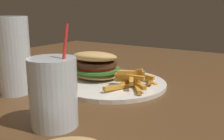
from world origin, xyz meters
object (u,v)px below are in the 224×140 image
object	(u,v)px
meal_plate_near	(105,74)
beer_glass	(12,58)
juice_glass	(53,95)
spoon	(37,87)

from	to	relation	value
meal_plate_near	beer_glass	size ratio (longest dim) A/B	1.56
juice_glass	spoon	xyz separation A→B (m)	(0.18, -0.12, -0.05)
meal_plate_near	beer_glass	world-z (taller)	beer_glass
beer_glass	juice_glass	distance (m)	0.22
beer_glass	spoon	world-z (taller)	beer_glass
meal_plate_near	spoon	bearing A→B (deg)	50.80
beer_glass	spoon	distance (m)	0.09
beer_glass	spoon	size ratio (longest dim) A/B	1.28
spoon	meal_plate_near	bearing A→B (deg)	99.78
meal_plate_near	spoon	xyz separation A→B (m)	(0.11, 0.13, -0.02)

